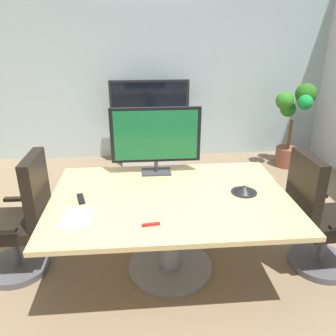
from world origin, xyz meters
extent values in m
plane|color=#7A664C|center=(0.00, 0.00, 0.00)|extent=(6.70, 6.70, 0.00)
cube|color=#9EB2B7|center=(0.00, 2.85, 1.41)|extent=(5.43, 0.10, 2.83)
cube|color=tan|center=(-0.09, -0.14, 0.71)|extent=(1.98, 1.36, 0.04)
cylinder|color=slate|center=(-0.09, -0.14, 0.35)|extent=(0.20, 0.20, 0.69)
cylinder|color=slate|center=(-0.09, -0.14, 0.01)|extent=(0.76, 0.76, 0.03)
cylinder|color=#4C4C51|center=(-1.47, -0.04, 0.03)|extent=(0.56, 0.56, 0.06)
cylinder|color=#4C4C51|center=(-1.47, -0.04, 0.24)|extent=(0.07, 0.07, 0.36)
cube|color=black|center=(-1.47, -0.04, 0.46)|extent=(0.48, 0.48, 0.10)
cube|color=black|center=(-1.20, -0.05, 0.79)|extent=(0.09, 0.46, 0.60)
cube|color=black|center=(-1.44, 0.22, 0.58)|extent=(0.28, 0.05, 0.03)
cylinder|color=#4C4C51|center=(1.29, -0.22, 0.03)|extent=(0.56, 0.56, 0.06)
cylinder|color=#4C4C51|center=(1.29, -0.22, 0.24)|extent=(0.07, 0.07, 0.36)
cube|color=black|center=(1.29, -0.22, 0.46)|extent=(0.50, 0.50, 0.10)
cube|color=black|center=(1.02, -0.23, 0.79)|extent=(0.11, 0.46, 0.60)
cube|color=black|center=(1.26, 0.04, 0.58)|extent=(0.28, 0.06, 0.03)
cube|color=#333338|center=(-0.18, 0.37, 0.74)|extent=(0.28, 0.18, 0.02)
cylinder|color=#333338|center=(-0.18, 0.37, 0.80)|extent=(0.04, 0.04, 0.10)
cube|color=black|center=(-0.18, 0.38, 1.11)|extent=(0.84, 0.04, 0.52)
cube|color=#14592D|center=(-0.18, 0.36, 1.11)|extent=(0.77, 0.01, 0.47)
cube|color=#B7BABC|center=(-0.17, 2.50, 0.28)|extent=(0.90, 0.36, 0.55)
cube|color=black|center=(-0.17, 2.48, 0.93)|extent=(1.20, 0.06, 0.76)
cube|color=black|center=(-0.17, 2.44, 0.93)|extent=(1.12, 0.01, 0.69)
cylinder|color=brown|center=(1.95, 2.15, 0.15)|extent=(0.34, 0.34, 0.30)
cylinder|color=brown|center=(1.95, 2.15, 0.52)|extent=(0.05, 0.05, 0.44)
sphere|color=#245F17|center=(2.11, 2.15, 1.13)|extent=(0.31, 0.31, 0.31)
sphere|color=#23761A|center=(1.95, 2.33, 0.87)|extent=(0.24, 0.24, 0.24)
sphere|color=#2B741E|center=(1.79, 2.11, 1.04)|extent=(0.26, 0.26, 0.26)
sphere|color=#148533|center=(2.01, 1.94, 1.05)|extent=(0.21, 0.21, 0.21)
cone|color=black|center=(0.54, -0.12, 0.77)|extent=(0.19, 0.19, 0.07)
cylinder|color=black|center=(0.54, -0.12, 0.74)|extent=(0.22, 0.22, 0.01)
cube|color=black|center=(-0.83, -0.14, 0.74)|extent=(0.09, 0.18, 0.02)
cube|color=red|center=(-0.27, -0.57, 0.74)|extent=(0.13, 0.04, 0.02)
cube|color=white|center=(-0.82, -0.44, 0.74)|extent=(0.25, 0.32, 0.01)
camera|label=1|loc=(-0.32, -2.63, 2.04)|focal=36.09mm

